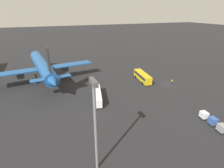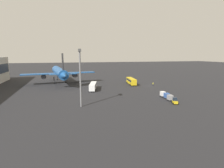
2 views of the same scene
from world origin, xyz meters
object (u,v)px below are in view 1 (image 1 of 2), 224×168
(shuttle_bus_near, at_px, (143,76))
(cargo_cart_blue, at_px, (213,121))
(shuttle_bus_far, at_px, (97,95))
(cargo_cart_white, at_px, (204,115))
(worker_person, at_px, (172,82))
(cargo_cart_grey, at_px, (222,128))
(airplane, at_px, (43,66))

(shuttle_bus_near, xyz_separation_m, cargo_cart_blue, (-32.84, -0.85, -0.81))
(shuttle_bus_near, height_order, shuttle_bus_far, shuttle_bus_near)
(cargo_cart_blue, distance_m, cargo_cart_white, 2.92)
(worker_person, xyz_separation_m, cargo_cart_blue, (-25.87, 8.52, 0.32))
(shuttle_bus_far, height_order, cargo_cart_grey, shuttle_bus_far)
(shuttle_bus_near, bearing_deg, worker_person, -118.97)
(cargo_cart_white, bearing_deg, shuttle_bus_near, 1.96)
(shuttle_bus_far, height_order, worker_person, shuttle_bus_far)
(airplane, relative_size, shuttle_bus_near, 3.73)
(shuttle_bus_far, xyz_separation_m, cargo_cart_grey, (-26.63, -22.70, -0.66))
(airplane, height_order, cargo_cart_grey, airplane)
(shuttle_bus_far, bearing_deg, airplane, 46.40)
(shuttle_bus_far, bearing_deg, worker_person, -71.81)
(shuttle_bus_near, bearing_deg, cargo_cart_blue, -170.86)
(shuttle_bus_near, bearing_deg, shuttle_bus_far, 119.83)
(airplane, height_order, cargo_cart_blue, airplane)
(cargo_cart_grey, bearing_deg, shuttle_bus_far, 40.45)
(worker_person, relative_size, cargo_cart_white, 0.78)
(shuttle_bus_near, xyz_separation_m, shuttle_bus_far, (-9.12, 22.37, -0.15))
(airplane, distance_m, worker_person, 52.03)
(cargo_cart_grey, bearing_deg, airplane, 36.70)
(airplane, bearing_deg, cargo_cart_blue, -148.80)
(shuttle_bus_near, distance_m, shuttle_bus_far, 24.16)
(shuttle_bus_near, distance_m, worker_person, 11.73)
(shuttle_bus_far, height_order, cargo_cart_blue, shuttle_bus_far)
(airplane, distance_m, cargo_cart_grey, 63.48)
(cargo_cart_blue, bearing_deg, worker_person, -18.22)
(shuttle_bus_far, bearing_deg, cargo_cart_grey, -125.25)
(shuttle_bus_near, xyz_separation_m, worker_person, (-6.96, -9.37, -1.14))
(cargo_cart_blue, bearing_deg, airplane, 38.72)
(shuttle_bus_far, distance_m, cargo_cart_blue, 33.20)
(airplane, relative_size, cargo_cart_grey, 20.79)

